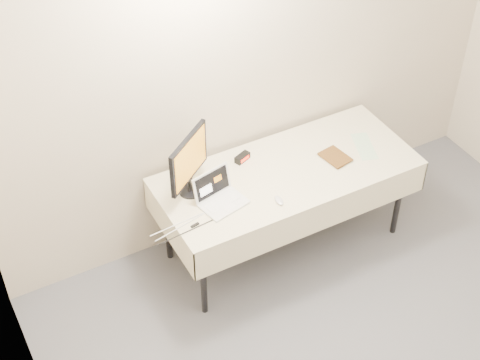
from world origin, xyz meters
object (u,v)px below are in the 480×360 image
laptop (219,195)px  monitor (189,161)px  table (287,177)px  book (328,151)px

laptop → monitor: (-0.13, 0.17, 0.22)m
table → laptop: (-0.57, -0.05, 0.11)m
monitor → book: monitor is taller
book → monitor: bearing=160.0°
laptop → monitor: monitor is taller
laptop → monitor: bearing=114.2°
table → monitor: monitor is taller
table → book: (0.29, -0.06, 0.17)m
table → monitor: size_ratio=4.00×
table → laptop: 0.58m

